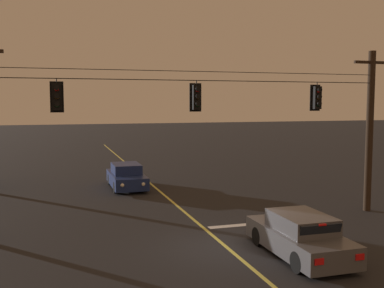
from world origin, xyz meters
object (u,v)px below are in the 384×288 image
Objects in this scene: traffic_light_left_inner at (197,97)px; traffic_light_centre at (317,98)px; car_oncoming_lead at (127,177)px; traffic_light_leftmost at (57,97)px; car_waiting_near_lane at (300,236)px.

traffic_light_left_inner is 5.38m from traffic_light_centre.
traffic_light_left_inner is at bearing -80.35° from car_oncoming_lead.
traffic_light_leftmost is 1.00× the size of traffic_light_centre.
car_oncoming_lead is (-6.86, 8.66, -4.45)m from traffic_light_centre.
traffic_light_left_inner reaches higher than car_oncoming_lead.
traffic_light_left_inner is at bearing 0.00° from traffic_light_leftmost.
traffic_light_leftmost is 0.28× the size of car_oncoming_lead.
traffic_light_centre reaches higher than car_waiting_near_lane.
traffic_light_centre is (5.38, 0.00, 0.00)m from traffic_light_left_inner.
traffic_light_centre is 0.28× the size of car_oncoming_lead.
traffic_light_centre is (10.63, 0.00, 0.00)m from traffic_light_leftmost.
car_waiting_near_lane is (7.28, -4.51, -4.45)m from traffic_light_leftmost.
traffic_light_left_inner is 0.28× the size of car_oncoming_lead.
car_oncoming_lead is at bearing 104.91° from car_waiting_near_lane.
traffic_light_left_inner is 9.85m from car_oncoming_lead.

